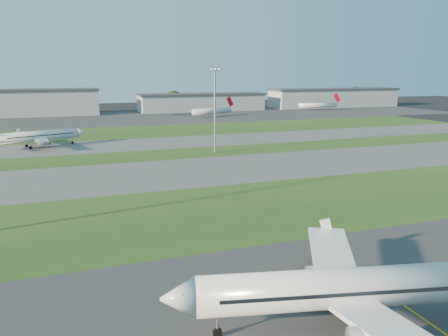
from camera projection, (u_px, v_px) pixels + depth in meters
name	position (u px, v px, depth m)	size (l,w,h in m)	color
grass_strip_a	(235.00, 210.00, 79.19)	(300.00, 34.00, 0.01)	#244416
taxiway_a	(188.00, 172.00, 109.55)	(300.00, 32.00, 0.01)	#515154
grass_strip_b	(166.00, 154.00, 132.54)	(300.00, 18.00, 0.01)	#244416
taxiway_b	(153.00, 144.00, 152.78)	(300.00, 26.00, 0.01)	#515154
grass_strip_c	(138.00, 132.00, 183.13)	(300.00, 40.00, 0.01)	#244416
apron_far	(121.00, 118.00, 238.32)	(400.00, 80.00, 0.01)	#333335
airliner_parked	(357.00, 288.00, 41.84)	(37.09, 31.12, 11.73)	white
airliner_taxiing	(36.00, 137.00, 144.49)	(31.72, 26.79, 10.29)	white
mini_jet_near	(212.00, 111.00, 244.53)	(27.53, 11.71, 9.48)	white
mini_jet_far	(318.00, 105.00, 287.44)	(28.41, 8.02, 9.48)	white
light_mast_centre	(215.00, 105.00, 132.46)	(3.20, 0.70, 25.80)	gray
hangar_west	(34.00, 102.00, 249.50)	(71.40, 23.00, 15.20)	#A8ABB0
hangar_east	(202.00, 102.00, 282.79)	(81.60, 23.00, 11.20)	#A8ABB0
hangar_far_east	(334.00, 98.00, 315.43)	(96.90, 23.00, 13.20)	#A8ABB0
tree_mid_west	(80.00, 103.00, 268.22)	(9.90, 9.90, 10.80)	black
tree_mid_east	(174.00, 99.00, 290.48)	(11.55, 11.55, 12.60)	black
tree_east	(277.00, 98.00, 313.43)	(10.45, 10.45, 11.40)	black
tree_far_east	(355.00, 95.00, 339.83)	(12.65, 12.65, 13.80)	black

